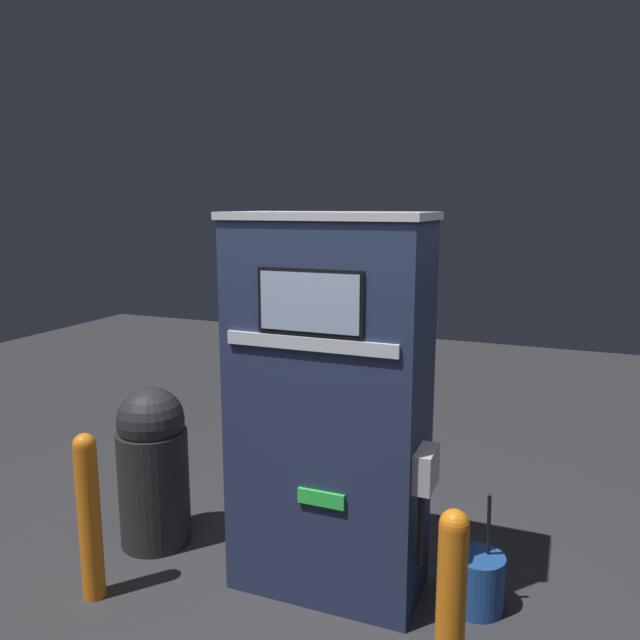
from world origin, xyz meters
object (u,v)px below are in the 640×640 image
Objects in this scene: safety_bollard at (451,606)px; safety_bollard_far at (89,513)px; gas_pump at (329,407)px; trash_bin at (153,465)px; squeegee_bucket at (478,581)px.

safety_bollard_far is at bearing 178.64° from safety_bollard.
safety_bollard is 0.97× the size of safety_bollard_far.
safety_bollard_far is at bearing -152.69° from gas_pump.
safety_bollard is at bearing -18.16° from trash_bin.
gas_pump is 2.29× the size of safety_bollard.
squeegee_bucket is at bearing 2.30° from trash_bin.
trash_bin is 2.03m from squeegee_bucket.
safety_bollard_far is at bearing -86.71° from trash_bin.
gas_pump reaches higher than safety_bollard.
safety_bollard is (0.79, -0.64, -0.57)m from gas_pump.
gas_pump is 1.29m from trash_bin.
safety_bollard is at bearing -91.65° from squeegee_bucket.
gas_pump is at bearing 141.04° from safety_bollard.
squeegee_bucket is (0.02, 0.73, -0.32)m from safety_bollard.
gas_pump reaches higher than squeegee_bucket.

